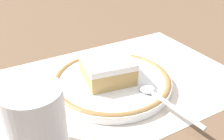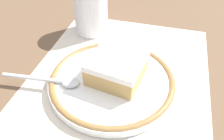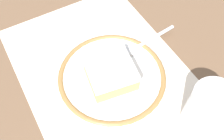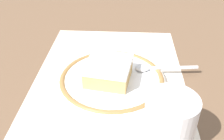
{
  "view_description": "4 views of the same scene",
  "coord_description": "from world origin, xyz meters",
  "px_view_note": "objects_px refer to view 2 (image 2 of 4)",
  "views": [
    {
      "loc": [
        -0.22,
        -0.38,
        0.28
      ],
      "look_at": [
        -0.01,
        -0.01,
        0.04
      ],
      "focal_mm": 42.46,
      "sensor_mm": 36.0,
      "label": 1
    },
    {
      "loc": [
        0.27,
        0.07,
        0.3
      ],
      "look_at": [
        -0.01,
        -0.01,
        0.04
      ],
      "focal_mm": 36.5,
      "sensor_mm": 36.0,
      "label": 2
    },
    {
      "loc": [
        -0.26,
        0.14,
        0.47
      ],
      "look_at": [
        -0.01,
        -0.01,
        0.04
      ],
      "focal_mm": 41.48,
      "sensor_mm": 36.0,
      "label": 3
    },
    {
      "loc": [
        -0.46,
        -0.03,
        0.34
      ],
      "look_at": [
        -0.01,
        -0.01,
        0.04
      ],
      "focal_mm": 41.18,
      "sensor_mm": 36.0,
      "label": 4
    }
  ],
  "objects_px": {
    "spoon": "(54,80)",
    "cup": "(91,13)",
    "cake_slice": "(115,67)",
    "plate": "(112,81)"
  },
  "relations": [
    {
      "from": "plate",
      "to": "spoon",
      "type": "height_order",
      "value": "spoon"
    },
    {
      "from": "cake_slice",
      "to": "spoon",
      "type": "xyz_separation_m",
      "value": [
        0.04,
        -0.1,
        -0.02
      ]
    },
    {
      "from": "spoon",
      "to": "cup",
      "type": "relative_size",
      "value": 1.38
    },
    {
      "from": "plate",
      "to": "cake_slice",
      "type": "xyz_separation_m",
      "value": [
        -0.01,
        0.0,
        0.03
      ]
    },
    {
      "from": "cake_slice",
      "to": "cup",
      "type": "distance_m",
      "value": 0.19
    },
    {
      "from": "cake_slice",
      "to": "spoon",
      "type": "distance_m",
      "value": 0.11
    },
    {
      "from": "cake_slice",
      "to": "spoon",
      "type": "height_order",
      "value": "cake_slice"
    },
    {
      "from": "cup",
      "to": "spoon",
      "type": "bearing_deg",
      "value": 0.32
    },
    {
      "from": "plate",
      "to": "spoon",
      "type": "bearing_deg",
      "value": -69.08
    },
    {
      "from": "plate",
      "to": "spoon",
      "type": "distance_m",
      "value": 0.1
    }
  ]
}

